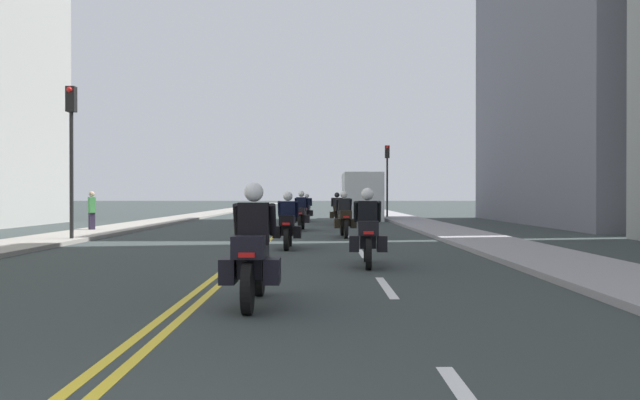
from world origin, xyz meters
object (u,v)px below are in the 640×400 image
motorcycle_0 (251,256)px  motorcycle_5 (335,212)px  parked_truck (359,199)px  motorcycle_2 (286,226)px  motorcycle_4 (299,215)px  traffic_light_far (385,168)px  traffic_light_near (69,135)px  pedestrian_0 (89,211)px  motorcycle_1 (365,234)px  motorcycle_6 (305,210)px  motorcycle_3 (342,218)px

motorcycle_0 → motorcycle_5: bearing=86.0°
parked_truck → motorcycle_5: bearing=-103.5°
motorcycle_0 → motorcycle_2: 9.17m
motorcycle_0 → motorcycle_4: 18.47m
motorcycle_5 → traffic_light_far: size_ratio=0.47×
motorcycle_4 → traffic_light_near: size_ratio=0.45×
traffic_light_far → motorcycle_2: bearing=-102.5°
pedestrian_0 → motorcycle_4: bearing=-113.6°
motorcycle_1 → traffic_light_near: size_ratio=0.44×
motorcycle_5 → pedestrian_0: bearing=-148.3°
motorcycle_2 → pedestrian_0: 11.35m
motorcycle_1 → motorcycle_6: motorcycle_1 is taller
motorcycle_6 → traffic_light_far: traffic_light_far is taller
motorcycle_5 → traffic_light_near: 14.98m
motorcycle_0 → motorcycle_5: motorcycle_0 is taller
motorcycle_4 → traffic_light_near: bearing=-133.0°
traffic_light_near → motorcycle_3: bearing=15.5°
motorcycle_4 → motorcycle_5: bearing=75.3°
motorcycle_2 → traffic_light_far: (5.17, 23.31, 2.59)m
motorcycle_5 → traffic_light_near: bearing=-128.0°
motorcycle_6 → traffic_light_far: size_ratio=0.49×
motorcycle_3 → traffic_light_near: 9.40m
motorcycle_2 → parked_truck: bearing=81.4°
motorcycle_3 → traffic_light_far: bearing=76.5°
motorcycle_0 → motorcycle_1: bearing=68.8°
motorcycle_3 → pedestrian_0: bearing=160.7°
motorcycle_2 → motorcycle_5: motorcycle_5 is taller
motorcycle_5 → parked_truck: size_ratio=0.33×
motorcycle_1 → motorcycle_5: 18.83m
motorcycle_6 → traffic_light_far: bearing=46.0°
motorcycle_3 → motorcycle_6: (-1.61, 13.68, -0.01)m
parked_truck → pedestrian_0: bearing=-130.8°
parked_truck → motorcycle_4: bearing=-105.3°
motorcycle_4 → pedestrian_0: bearing=-167.0°
motorcycle_3 → motorcycle_4: bearing=107.7°
traffic_light_far → pedestrian_0: (-13.36, -15.45, -2.39)m
traffic_light_far → parked_truck: size_ratio=0.72×
motorcycle_1 → motorcycle_5: bearing=93.1°
motorcycle_0 → traffic_light_far: size_ratio=0.46×
motorcycle_3 → traffic_light_far: (3.43, 18.37, 2.57)m
motorcycle_0 → motorcycle_3: same height
motorcycle_0 → motorcycle_3: (1.74, 14.11, 0.00)m
motorcycle_1 → motorcycle_2: (-1.87, 4.39, -0.02)m
motorcycle_4 → motorcycle_5: motorcycle_4 is taller
motorcycle_3 → motorcycle_4: 4.66m
motorcycle_5 → pedestrian_0: size_ratio=1.32×
motorcycle_1 → pedestrian_0: size_ratio=1.33×
traffic_light_far → parked_truck: traffic_light_far is taller
parked_truck → traffic_light_far: bearing=48.8°
motorcycle_2 → motorcycle_0: bearing=-89.6°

